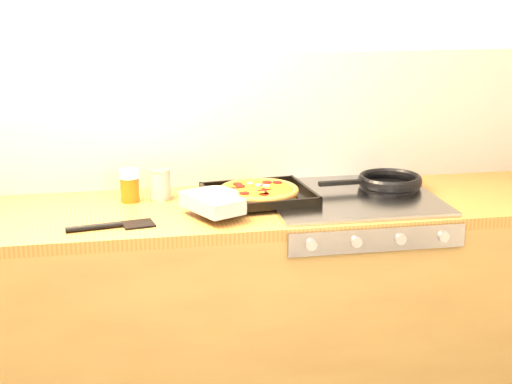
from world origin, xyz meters
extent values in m
plane|color=beige|center=(0.00, 1.40, 1.25)|extent=(3.20, 0.00, 3.20)
cube|color=white|center=(0.00, 1.39, 1.15)|extent=(3.20, 0.02, 0.50)
cube|color=olive|center=(0.00, 1.10, 0.43)|extent=(3.20, 0.60, 0.86)
cube|color=brown|center=(0.00, 1.10, 0.88)|extent=(3.20, 0.60, 0.04)
cube|color=gray|center=(0.45, 0.80, 0.85)|extent=(0.60, 0.03, 0.08)
cylinder|color=#A5A5AA|center=(0.23, 0.78, 0.85)|extent=(0.04, 0.02, 0.04)
cylinder|color=#A5A5AA|center=(0.38, 0.78, 0.85)|extent=(0.04, 0.02, 0.04)
cylinder|color=#A5A5AA|center=(0.53, 0.78, 0.85)|extent=(0.04, 0.02, 0.04)
cylinder|color=#A5A5AA|center=(0.67, 0.78, 0.85)|extent=(0.04, 0.02, 0.04)
cube|color=gray|center=(0.45, 1.10, 0.91)|extent=(0.60, 0.56, 0.02)
cube|color=black|center=(0.12, 1.12, 0.92)|extent=(0.39, 0.35, 0.01)
cube|color=black|center=(0.10, 1.28, 0.94)|extent=(0.36, 0.05, 0.02)
cube|color=black|center=(0.13, 0.97, 0.94)|extent=(0.36, 0.05, 0.02)
cube|color=black|center=(0.29, 1.14, 0.94)|extent=(0.04, 0.32, 0.02)
cube|color=black|center=(-0.06, 1.11, 0.94)|extent=(0.04, 0.32, 0.02)
cylinder|color=olive|center=(0.12, 1.12, 0.94)|extent=(0.30, 0.30, 0.02)
torus|color=olive|center=(0.12, 1.12, 0.94)|extent=(0.31, 0.31, 0.02)
cylinder|color=orange|center=(0.12, 1.12, 0.95)|extent=(0.26, 0.26, 0.01)
cylinder|color=maroon|center=(0.14, 1.11, 0.95)|extent=(0.04, 0.04, 0.00)
cylinder|color=maroon|center=(0.05, 1.19, 0.95)|extent=(0.04, 0.04, 0.00)
cylinder|color=maroon|center=(0.12, 1.04, 0.95)|extent=(0.04, 0.04, 0.00)
cylinder|color=maroon|center=(0.03, 1.13, 0.95)|extent=(0.04, 0.04, 0.00)
cylinder|color=maroon|center=(0.16, 1.19, 0.95)|extent=(0.04, 0.04, 0.00)
cylinder|color=maroon|center=(0.13, 1.16, 0.95)|extent=(0.04, 0.04, 0.00)
cylinder|color=maroon|center=(0.06, 1.06, 0.95)|extent=(0.04, 0.04, 0.00)
cylinder|color=maroon|center=(0.20, 1.19, 0.95)|extent=(0.04, 0.04, 0.00)
cylinder|color=maroon|center=(0.12, 1.04, 0.95)|extent=(0.04, 0.04, 0.00)
cylinder|color=maroon|center=(0.12, 1.08, 0.95)|extent=(0.04, 0.04, 0.00)
cylinder|color=maroon|center=(0.06, 1.16, 0.95)|extent=(0.04, 0.04, 0.00)
ellipsoid|color=#C38C12|center=(0.05, 1.10, 0.95)|extent=(0.03, 0.02, 0.01)
ellipsoid|color=#C38C12|center=(0.03, 1.11, 0.95)|extent=(0.03, 0.02, 0.01)
ellipsoid|color=#C38C12|center=(0.11, 1.17, 0.95)|extent=(0.03, 0.02, 0.01)
ellipsoid|color=#C38C12|center=(0.10, 1.20, 0.95)|extent=(0.03, 0.02, 0.01)
ellipsoid|color=#C38C12|center=(0.11, 1.06, 0.95)|extent=(0.03, 0.02, 0.01)
ellipsoid|color=#C38C12|center=(0.15, 1.11, 0.95)|extent=(0.03, 0.02, 0.01)
ellipsoid|color=#C38C12|center=(0.14, 1.12, 0.95)|extent=(0.03, 0.02, 0.01)
ellipsoid|color=#C38C12|center=(0.05, 1.09, 0.95)|extent=(0.03, 0.02, 0.01)
ellipsoid|color=#C38C12|center=(0.12, 1.19, 0.95)|extent=(0.03, 0.02, 0.01)
ellipsoid|color=silver|center=(0.10, 1.19, 0.95)|extent=(0.03, 0.03, 0.01)
ellipsoid|color=silver|center=(0.12, 1.16, 0.95)|extent=(0.03, 0.03, 0.01)
ellipsoid|color=silver|center=(0.15, 1.15, 0.95)|extent=(0.03, 0.03, 0.01)
cube|color=black|center=(-0.07, 0.97, 0.95)|extent=(0.21, 0.25, 0.05)
ellipsoid|color=black|center=(-0.04, 1.08, 0.95)|extent=(0.14, 0.14, 0.05)
cylinder|color=black|center=(0.00, 1.01, 0.95)|extent=(0.07, 0.10, 0.05)
cylinder|color=black|center=(0.62, 1.17, 0.92)|extent=(0.23, 0.23, 0.01)
torus|color=black|center=(0.62, 1.17, 0.94)|extent=(0.25, 0.25, 0.02)
cube|color=black|center=(0.43, 1.16, 0.95)|extent=(0.17, 0.03, 0.02)
cylinder|color=#A60D0E|center=(-0.22, 1.23, 0.96)|extent=(0.08, 0.08, 0.10)
cylinder|color=#B2B2B7|center=(-0.22, 1.23, 1.01)|extent=(0.08, 0.08, 0.01)
cylinder|color=#B2B2B7|center=(-0.22, 1.23, 0.90)|extent=(0.08, 0.08, 0.01)
cylinder|color=#D7450C|center=(-0.33, 1.21, 0.94)|extent=(0.07, 0.07, 0.09)
cylinder|color=silver|center=(-0.33, 1.21, 1.00)|extent=(0.07, 0.07, 0.03)
cylinder|color=#AF8B4A|center=(0.10, 1.31, 0.91)|extent=(0.25, 0.09, 0.02)
ellipsoid|color=#AF8B4A|center=(0.23, 1.35, 0.91)|extent=(0.06, 0.05, 0.02)
cube|color=black|center=(-0.32, 0.93, 0.90)|extent=(0.11, 0.10, 0.01)
cylinder|color=black|center=(-0.45, 0.91, 0.91)|extent=(0.18, 0.05, 0.02)
camera|label=1|loc=(-0.38, -1.51, 1.69)|focal=55.00mm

